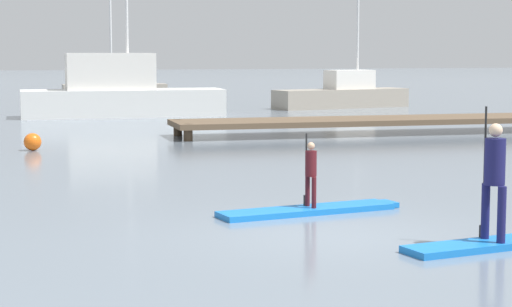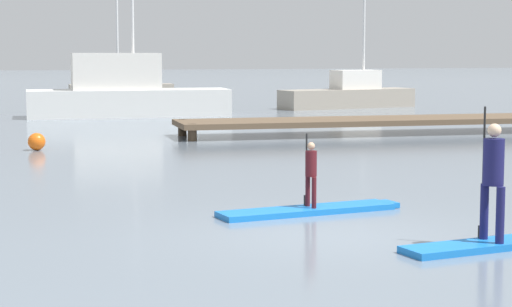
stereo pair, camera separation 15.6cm
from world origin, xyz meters
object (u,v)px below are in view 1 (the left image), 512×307
(trawler_grey_distant, at_px, (112,88))
(fishing_boat_white_large, at_px, (119,93))
(motor_boat_small_navy, at_px, (343,94))
(paddleboard_far, at_px, (510,242))
(paddler_adult, at_px, (494,173))
(mooring_buoy_near, at_px, (33,142))
(paddler_child_solo, at_px, (311,171))
(paddleboard_near, at_px, (310,210))

(trawler_grey_distant, bearing_deg, fishing_boat_white_large, -94.26)
(motor_boat_small_navy, distance_m, trawler_grey_distant, 13.41)
(paddleboard_far, height_order, trawler_grey_distant, trawler_grey_distant)
(fishing_boat_white_large, bearing_deg, paddler_adult, -85.27)
(paddleboard_far, relative_size, motor_boat_small_navy, 0.49)
(paddleboard_far, xyz_separation_m, mooring_buoy_near, (-6.45, 14.91, 0.20))
(paddler_adult, distance_m, mooring_buoy_near, 16.19)
(motor_boat_small_navy, bearing_deg, paddleboard_far, -105.45)
(paddler_child_solo, height_order, paddler_adult, paddler_adult)
(fishing_boat_white_large, xyz_separation_m, motor_boat_small_navy, (11.24, 3.40, -0.34))
(mooring_buoy_near, bearing_deg, paddleboard_far, -66.61)
(paddler_child_solo, xyz_separation_m, paddler_adult, (1.65, -3.40, 0.33))
(fishing_boat_white_large, bearing_deg, mooring_buoy_near, -106.55)
(trawler_grey_distant, relative_size, mooring_buoy_near, 11.47)
(paddler_adult, height_order, mooring_buoy_near, paddler_adult)
(motor_boat_small_navy, relative_size, trawler_grey_distant, 1.26)
(paddler_child_solo, xyz_separation_m, fishing_boat_white_large, (-0.65, 24.46, 0.26))
(paddler_adult, distance_m, trawler_grey_distant, 39.80)
(paddleboard_far, xyz_separation_m, paddler_adult, (-0.32, -0.06, 1.02))
(paddleboard_near, bearing_deg, motor_boat_small_navy, 69.19)
(paddleboard_near, relative_size, mooring_buoy_near, 6.90)
(paddleboard_near, distance_m, mooring_buoy_near, 12.42)
(fishing_boat_white_large, bearing_deg, trawler_grey_distant, 85.74)
(paddler_adult, relative_size, fishing_boat_white_large, 0.23)
(paddleboard_far, distance_m, paddler_adult, 1.07)
(paddler_adult, height_order, trawler_grey_distant, trawler_grey_distant)
(paddler_adult, height_order, motor_boat_small_navy, motor_boat_small_navy)
(paddler_child_solo, distance_m, motor_boat_small_navy, 29.80)
(trawler_grey_distant, bearing_deg, paddler_adult, -87.96)
(paddleboard_far, distance_m, motor_boat_small_navy, 32.37)
(paddleboard_near, bearing_deg, fishing_boat_white_large, 91.52)
(paddleboard_far, relative_size, fishing_boat_white_large, 0.41)
(trawler_grey_distant, bearing_deg, motor_boat_small_navy, -39.45)
(paddleboard_far, bearing_deg, motor_boat_small_navy, 74.55)
(paddler_child_solo, relative_size, mooring_buoy_near, 2.58)
(paddler_child_solo, xyz_separation_m, motor_boat_small_navy, (10.59, 27.86, -0.08))
(paddleboard_near, distance_m, motor_boat_small_navy, 29.82)
(paddleboard_near, distance_m, trawler_grey_distant, 36.40)
(paddler_child_solo, height_order, motor_boat_small_navy, motor_boat_small_navy)
(paddler_adult, height_order, fishing_boat_white_large, fishing_boat_white_large)
(fishing_boat_white_large, bearing_deg, paddleboard_far, -84.61)
(fishing_boat_white_large, distance_m, trawler_grey_distant, 11.96)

